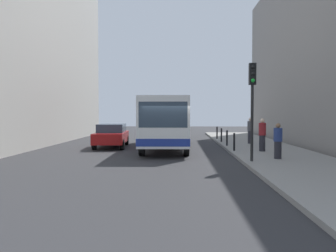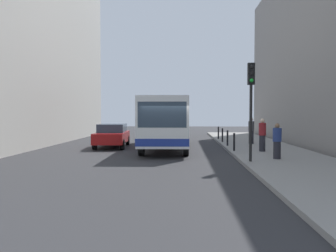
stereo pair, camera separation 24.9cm
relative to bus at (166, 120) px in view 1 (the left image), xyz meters
The scene contains 12 objects.
ground_plane 5.01m from the bus, 86.09° to the right, with size 80.00×80.00×0.00m, color #2D2D30.
sidewalk 7.58m from the bus, 39.38° to the right, with size 4.40×40.00×0.15m, color gray.
bus is the anchor object (origin of this frame).
car_beside_bus 3.61m from the bus, behind, with size 2.06×4.49×1.48m.
traffic_light 8.12m from the bus, 61.12° to the right, with size 0.28×0.33×4.10m.
bollard_near 4.85m from the bus, 37.02° to the right, with size 0.11×0.11×0.95m, color black.
bollard_mid 3.93m from the bus, ahead, with size 0.11×0.11×0.95m, color black.
bollard_far 4.95m from the bus, 38.62° to the left, with size 0.11×0.11×0.95m, color black.
bollard_farthest 7.12m from the bus, 57.59° to the left, with size 0.11×0.11×0.95m, color black.
pedestrian_near_signal 8.09m from the bus, 49.91° to the right, with size 0.38×0.38×1.57m.
pedestrian_mid_sidewalk 6.08m from the bus, 30.21° to the right, with size 0.38×0.38×1.73m.
pedestrian_far_sidewalk 5.79m from the bus, 16.56° to the left, with size 0.38×0.38×1.71m.
Camera 1 is at (0.52, -17.35, 2.18)m, focal length 38.19 mm.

